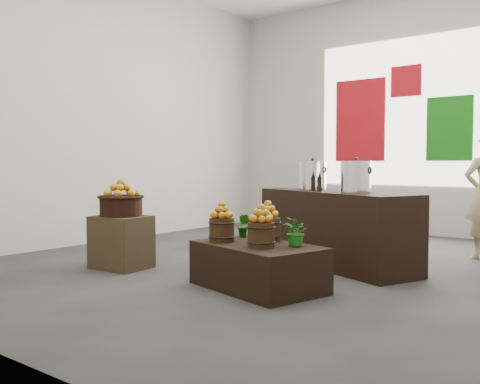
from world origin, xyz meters
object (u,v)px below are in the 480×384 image
Objects in this scene: counter at (335,229)px; wicker_basket at (121,206)px; display_table at (258,266)px; stock_pot_center at (356,178)px; crate at (121,242)px; stock_pot_left at (313,176)px.

wicker_basket is at bearing -116.38° from counter.
wicker_basket is 1.83m from display_table.
display_table is 3.75× the size of stock_pot_center.
stock_pot_left reaches higher than crate.
wicker_basket is 0.22× the size of counter.
stock_pot_left is at bearing 51.06° from wicker_basket.
crate is at bearing -145.30° from stock_pot_center.
crate is 2.39m from counter.
display_table is 3.75× the size of stock_pot_left.
stock_pot_center is (2.10, 1.45, 0.32)m from wicker_basket.
stock_pot_left is (1.40, 1.74, 0.71)m from crate.
display_table is at bearing 4.21° from crate.
counter is 6.47× the size of stock_pot_center.
stock_pot_center is at bearing 34.70° from wicker_basket.
crate is 0.39m from wicker_basket.
stock_pot_center is at bearing 34.70° from crate.
counter reaches higher than display_table.
display_table is at bearing 4.21° from wicker_basket.
stock_pot_left reaches higher than wicker_basket.
counter is 0.72m from stock_pot_left.
stock_pot_center reaches higher than wicker_basket.
stock_pot_center is (0.34, 1.32, 0.80)m from display_table.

